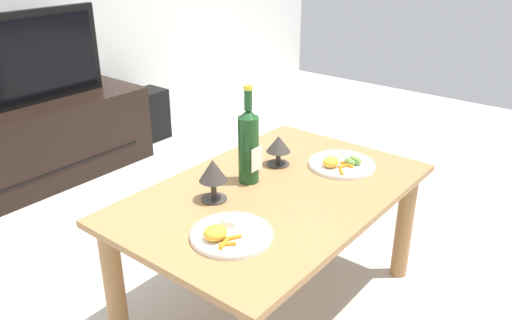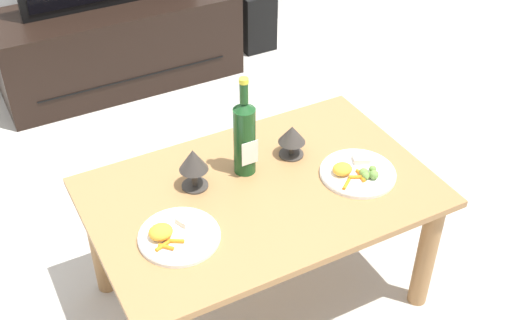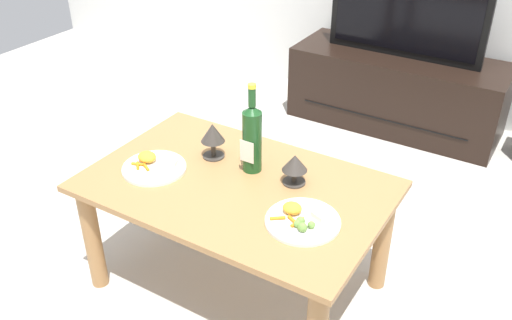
{
  "view_description": "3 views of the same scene",
  "coord_description": "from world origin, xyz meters",
  "px_view_note": "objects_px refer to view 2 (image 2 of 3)",
  "views": [
    {
      "loc": [
        -1.33,
        -0.98,
        1.36
      ],
      "look_at": [
        -0.02,
        0.07,
        0.62
      ],
      "focal_mm": 36.22,
      "sensor_mm": 36.0,
      "label": 1
    },
    {
      "loc": [
        -0.8,
        -1.47,
        1.92
      ],
      "look_at": [
        0.02,
        0.07,
        0.59
      ],
      "focal_mm": 46.04,
      "sensor_mm": 36.0,
      "label": 2
    },
    {
      "loc": [
        0.99,
        -1.48,
        1.7
      ],
      "look_at": [
        0.04,
        0.08,
        0.59
      ],
      "focal_mm": 39.42,
      "sensor_mm": 36.0,
      "label": 3
    }
  ],
  "objects_px": {
    "floor_speaker": "(255,20)",
    "goblet_left": "(193,162)",
    "wine_bottle": "(244,135)",
    "dinner_plate_right": "(357,172)",
    "dinner_plate_left": "(177,235)",
    "tv_stand": "(118,44)",
    "dining_table": "(261,210)",
    "goblet_right": "(292,136)"
  },
  "relations": [
    {
      "from": "goblet_right",
      "to": "dining_table",
      "type": "bearing_deg",
      "value": -147.36
    },
    {
      "from": "dining_table",
      "to": "goblet_left",
      "type": "xyz_separation_m",
      "value": [
        -0.19,
        0.12,
        0.2
      ]
    },
    {
      "from": "floor_speaker",
      "to": "goblet_left",
      "type": "xyz_separation_m",
      "value": [
        -1.1,
        -1.65,
        0.44
      ]
    },
    {
      "from": "dining_table",
      "to": "dinner_plate_right",
      "type": "bearing_deg",
      "value": -14.68
    },
    {
      "from": "floor_speaker",
      "to": "wine_bottle",
      "type": "height_order",
      "value": "wine_bottle"
    },
    {
      "from": "goblet_right",
      "to": "dinner_plate_left",
      "type": "bearing_deg",
      "value": -158.9
    },
    {
      "from": "dining_table",
      "to": "goblet_left",
      "type": "height_order",
      "value": "goblet_left"
    },
    {
      "from": "dining_table",
      "to": "floor_speaker",
      "type": "height_order",
      "value": "dining_table"
    },
    {
      "from": "dinner_plate_right",
      "to": "goblet_left",
      "type": "bearing_deg",
      "value": 158.27
    },
    {
      "from": "dining_table",
      "to": "tv_stand",
      "type": "bearing_deg",
      "value": 88.22
    },
    {
      "from": "tv_stand",
      "to": "goblet_right",
      "type": "relative_size",
      "value": 10.62
    },
    {
      "from": "tv_stand",
      "to": "goblet_left",
      "type": "height_order",
      "value": "goblet_left"
    },
    {
      "from": "dinner_plate_left",
      "to": "tv_stand",
      "type": "bearing_deg",
      "value": 78.01
    },
    {
      "from": "goblet_right",
      "to": "tv_stand",
      "type": "bearing_deg",
      "value": 94.59
    },
    {
      "from": "dining_table",
      "to": "dinner_plate_left",
      "type": "distance_m",
      "value": 0.36
    },
    {
      "from": "wine_bottle",
      "to": "dinner_plate_right",
      "type": "relative_size",
      "value": 1.4
    },
    {
      "from": "goblet_left",
      "to": "goblet_right",
      "type": "bearing_deg",
      "value": -0.0
    },
    {
      "from": "goblet_right",
      "to": "dinner_plate_left",
      "type": "xyz_separation_m",
      "value": [
        -0.52,
        -0.2,
        -0.07
      ]
    },
    {
      "from": "wine_bottle",
      "to": "dinner_plate_left",
      "type": "relative_size",
      "value": 1.44
    },
    {
      "from": "goblet_right",
      "to": "dinner_plate_right",
      "type": "xyz_separation_m",
      "value": [
        0.14,
        -0.21,
        -0.07
      ]
    },
    {
      "from": "dining_table",
      "to": "goblet_right",
      "type": "relative_size",
      "value": 9.33
    },
    {
      "from": "dinner_plate_right",
      "to": "dinner_plate_left",
      "type": "bearing_deg",
      "value": 179.7
    },
    {
      "from": "tv_stand",
      "to": "dinner_plate_left",
      "type": "bearing_deg",
      "value": -101.99
    },
    {
      "from": "dinner_plate_left",
      "to": "wine_bottle",
      "type": "bearing_deg",
      "value": 30.79
    },
    {
      "from": "floor_speaker",
      "to": "dinner_plate_left",
      "type": "xyz_separation_m",
      "value": [
        -1.25,
        -1.86,
        0.35
      ]
    },
    {
      "from": "dining_table",
      "to": "wine_bottle",
      "type": "xyz_separation_m",
      "value": [
        -0.0,
        0.12,
        0.24
      ]
    },
    {
      "from": "dinner_plate_left",
      "to": "goblet_left",
      "type": "bearing_deg",
      "value": 53.64
    },
    {
      "from": "dining_table",
      "to": "dinner_plate_left",
      "type": "xyz_separation_m",
      "value": [
        -0.34,
        -0.08,
        0.11
      ]
    },
    {
      "from": "dining_table",
      "to": "floor_speaker",
      "type": "distance_m",
      "value": 2.01
    },
    {
      "from": "goblet_right",
      "to": "dinner_plate_right",
      "type": "distance_m",
      "value": 0.26
    },
    {
      "from": "wine_bottle",
      "to": "goblet_left",
      "type": "distance_m",
      "value": 0.19
    },
    {
      "from": "dining_table",
      "to": "floor_speaker",
      "type": "xyz_separation_m",
      "value": [
        0.91,
        1.77,
        -0.24
      ]
    },
    {
      "from": "dining_table",
      "to": "dinner_plate_left",
      "type": "bearing_deg",
      "value": -166.25
    },
    {
      "from": "wine_bottle",
      "to": "goblet_left",
      "type": "height_order",
      "value": "wine_bottle"
    },
    {
      "from": "goblet_left",
      "to": "dinner_plate_left",
      "type": "distance_m",
      "value": 0.27
    },
    {
      "from": "dining_table",
      "to": "goblet_right",
      "type": "bearing_deg",
      "value": 32.64
    },
    {
      "from": "dining_table",
      "to": "dinner_plate_right",
      "type": "relative_size",
      "value": 4.36
    },
    {
      "from": "floor_speaker",
      "to": "goblet_right",
      "type": "relative_size",
      "value": 2.9
    },
    {
      "from": "dining_table",
      "to": "tv_stand",
      "type": "relative_size",
      "value": 0.88
    },
    {
      "from": "dinner_plate_right",
      "to": "floor_speaker",
      "type": "bearing_deg",
      "value": 72.47
    },
    {
      "from": "dining_table",
      "to": "dinner_plate_right",
      "type": "height_order",
      "value": "dinner_plate_right"
    },
    {
      "from": "tv_stand",
      "to": "wine_bottle",
      "type": "height_order",
      "value": "wine_bottle"
    }
  ]
}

